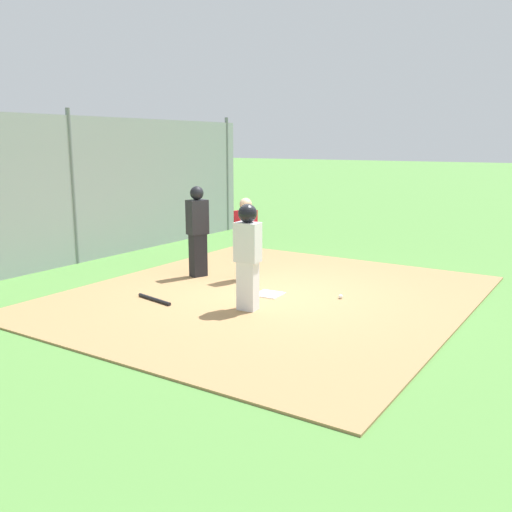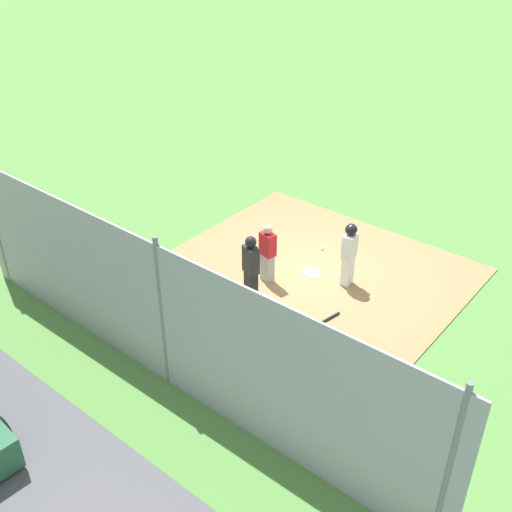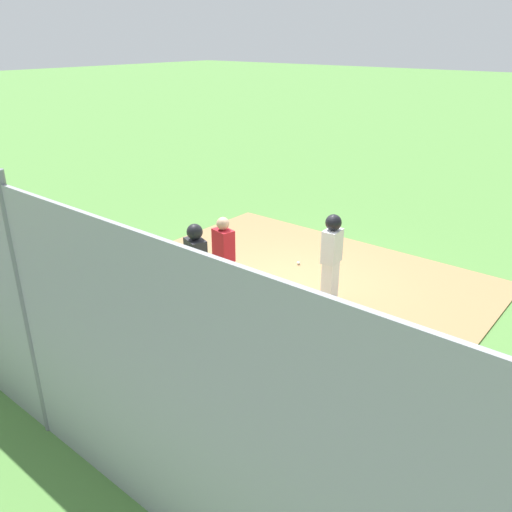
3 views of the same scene
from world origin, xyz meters
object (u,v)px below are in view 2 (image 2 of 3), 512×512
Objects in this scene: home_plate at (312,273)px; runner at (349,250)px; catcher at (268,252)px; umpire at (251,268)px; baseball_bat at (326,320)px; baseball at (322,248)px.

runner reaches higher than home_plate.
home_plate is at bearing -23.77° from catcher.
umpire is at bearing -152.41° from catcher.
umpire is 1.06× the size of runner.
baseball is (-1.84, 2.55, 0.01)m from baseball_bat.
home_plate is 2.16m from umpire.
baseball_bat is at bearing 100.61° from runner.
umpire is 2.13× the size of baseball_bat.
catcher is at bearing 29.27° from runner.
catcher is at bearing -91.49° from baseball_bat.
home_plate is 0.26× the size of runner.
catcher reaches higher than home_plate.
baseball_bat is at bearing -45.38° from home_plate.
umpire reaches higher than baseball.
baseball is at bearing -40.88° from runner.
baseball is at bearing 5.64° from catcher.
home_plate is 1.42m from catcher.
umpire is at bearing -63.53° from baseball_bat.
catcher is (-0.69, -0.95, 0.81)m from home_plate.
runner is 22.76× the size of baseball.
home_plate is at bearing -124.49° from baseball_bat.
runner reaches higher than catcher.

